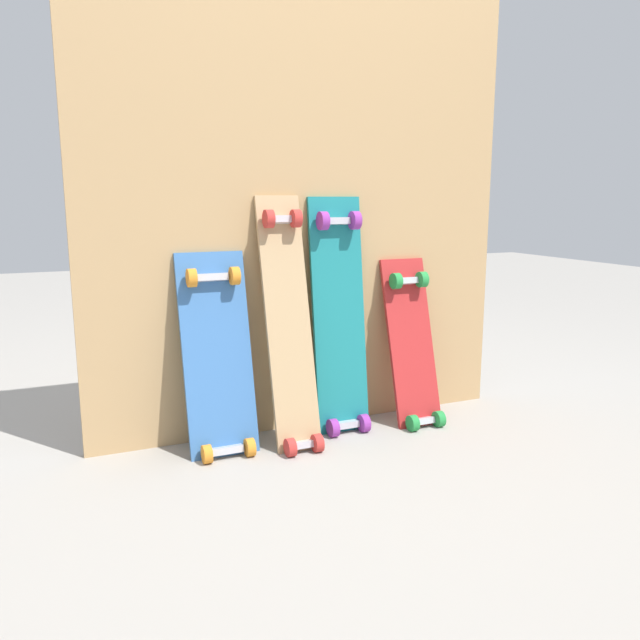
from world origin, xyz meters
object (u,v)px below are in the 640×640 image
skateboard_natural (290,332)px  skateboard_red (413,351)px  skateboard_teal (340,324)px  skateboard_blue (218,363)px

skateboard_natural → skateboard_red: 0.53m
skateboard_natural → skateboard_teal: size_ratio=1.01×
skateboard_natural → skateboard_red: (0.51, 0.02, -0.12)m
skateboard_teal → skateboard_natural: bearing=-165.1°
skateboard_teal → skateboard_blue: bearing=-176.5°
skateboard_blue → skateboard_teal: size_ratio=0.81×
skateboard_teal → skateboard_red: bearing=-8.0°
skateboard_blue → skateboard_red: size_ratio=1.07×
skateboard_blue → skateboard_natural: bearing=-6.8°
skateboard_natural → skateboard_blue: bearing=173.2°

